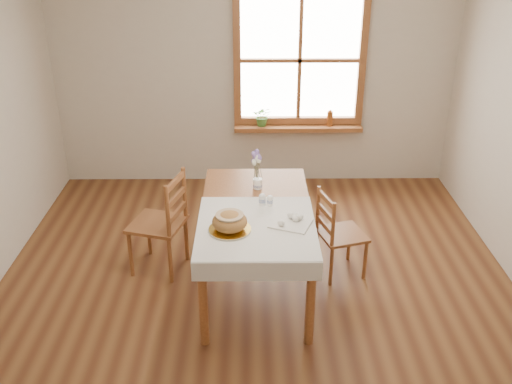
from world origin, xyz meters
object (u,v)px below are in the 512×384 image
dining_table (256,218)px  bread_plate (230,230)px  chair_left (157,222)px  chair_right (342,233)px  flower_vase (258,184)px

dining_table → bread_plate: bearing=-118.3°
chair_left → bread_plate: chair_left is taller
bread_plate → chair_right: bearing=30.8°
chair_left → flower_vase: (0.88, 0.08, 0.33)m
bread_plate → chair_left: bearing=135.5°
dining_table → chair_left: (-0.87, 0.28, -0.20)m
chair_left → flower_vase: bearing=111.0°
dining_table → chair_left: bearing=161.9°
dining_table → chair_left: chair_left is taller
bread_plate → flower_vase: flower_vase is taller
flower_vase → chair_left: bearing=-174.8°
chair_left → bread_plate: bearing=61.3°
chair_right → bread_plate: 1.17m
flower_vase → bread_plate: bearing=-106.4°
chair_right → flower_vase: bearing=60.3°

